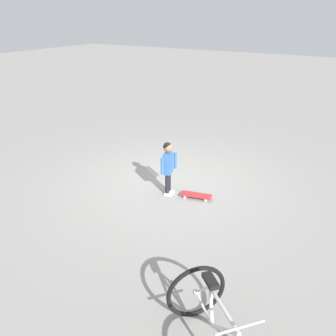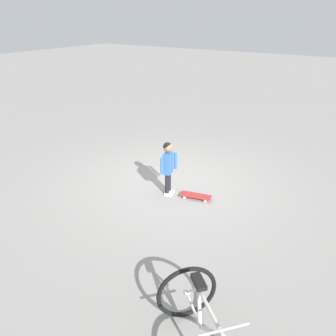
# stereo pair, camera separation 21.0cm
# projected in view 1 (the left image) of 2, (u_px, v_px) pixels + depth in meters

# --- Properties ---
(ground_plane) EXTENTS (50.00, 50.00, 0.00)m
(ground_plane) POSITION_uv_depth(u_px,v_px,m) (170.00, 182.00, 7.03)
(ground_plane) COLOR gray
(child_person) EXTENTS (0.22, 0.40, 1.06)m
(child_person) POSITION_uv_depth(u_px,v_px,m) (168.00, 163.00, 6.31)
(child_person) COLOR black
(child_person) RESTS_ON ground
(skateboard) EXTENTS (0.60, 0.31, 0.07)m
(skateboard) POSITION_uv_depth(u_px,v_px,m) (196.00, 195.00, 6.40)
(skateboard) COLOR #B22D2D
(skateboard) RESTS_ON ground
(bicycle_mid) EXTENTS (1.27, 1.24, 0.85)m
(bicycle_mid) POSITION_uv_depth(u_px,v_px,m) (216.00, 327.00, 3.35)
(bicycle_mid) COLOR black
(bicycle_mid) RESTS_ON ground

